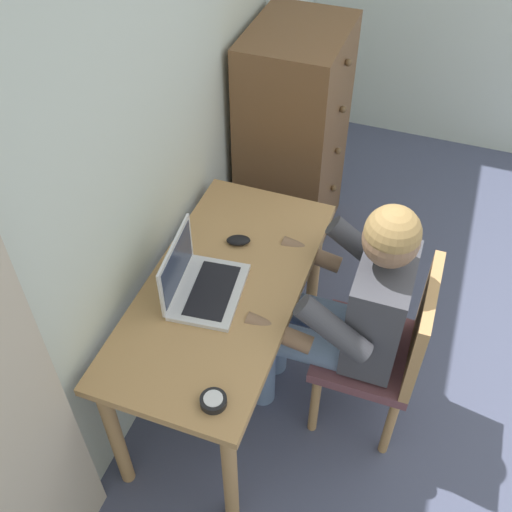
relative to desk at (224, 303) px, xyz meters
name	(u,v)px	position (x,y,z in m)	size (l,w,h in m)	color
wall_back	(154,115)	(0.26, 0.36, 0.64)	(4.80, 0.05, 2.50)	silver
desk	(224,303)	(0.00, 0.00, 0.00)	(1.23, 0.59, 0.72)	tan
dresser	(293,142)	(1.17, 0.07, 0.01)	(0.62, 0.50, 1.24)	brown
chair	(386,347)	(0.10, -0.66, -0.12)	(0.42, 0.40, 0.87)	brown
person_seated	(347,306)	(0.10, -0.48, 0.06)	(0.53, 0.59, 1.19)	#6B84AD
laptop	(198,282)	(-0.06, 0.08, 0.16)	(0.37, 0.29, 0.24)	silver
computer_mouse	(238,240)	(0.24, 0.03, 0.12)	(0.06, 0.10, 0.03)	black
desk_clock	(213,401)	(-0.50, -0.17, 0.12)	(0.09, 0.09, 0.03)	black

